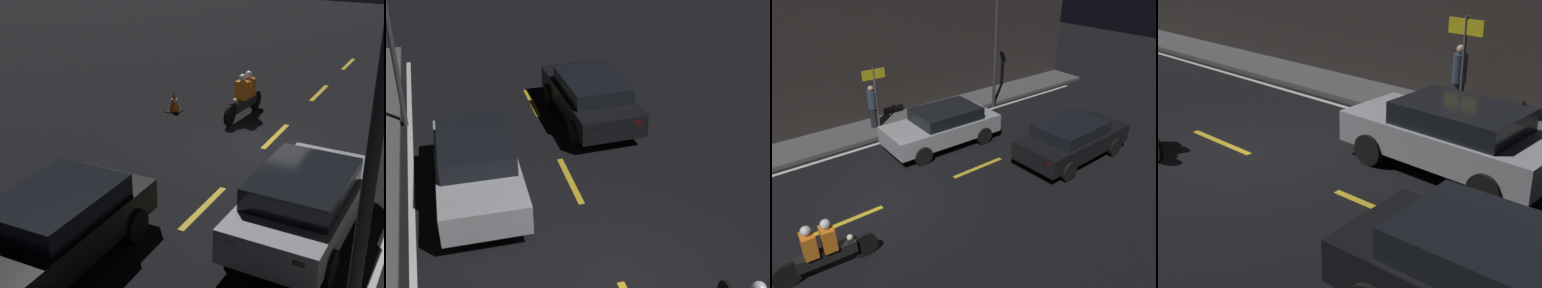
{
  "view_description": "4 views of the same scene",
  "coord_description": "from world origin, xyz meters",
  "views": [
    {
      "loc": [
        12.28,
        4.33,
        5.6
      ],
      "look_at": [
        2.96,
        -0.56,
        1.14
      ],
      "focal_mm": 50.0,
      "sensor_mm": 36.0,
      "label": 1
    },
    {
      "loc": [
        -6.72,
        2.71,
        6.95
      ],
      "look_at": [
        3.36,
        -0.15,
        1.03
      ],
      "focal_mm": 50.0,
      "sensor_mm": 36.0,
      "label": 2
    },
    {
      "loc": [
        -3.37,
        -8.14,
        6.41
      ],
      "look_at": [
        2.96,
        0.08,
        1.02
      ],
      "focal_mm": 35.0,
      "sensor_mm": 36.0,
      "label": 3
    },
    {
      "loc": [
        8.41,
        -6.24,
        4.51
      ],
      "look_at": [
        2.65,
        0.2,
        0.91
      ],
      "focal_mm": 50.0,
      "sensor_mm": 36.0,
      "label": 4
    }
  ],
  "objects": [
    {
      "name": "ground_plane",
      "position": [
        0.0,
        0.0,
        0.0
      ],
      "size": [
        56.0,
        56.0,
        0.0
      ],
      "primitive_type": "plane",
      "color": "black"
    },
    {
      "name": "lane_dash_d",
      "position": [
        3.5,
        0.0,
        0.0
      ],
      "size": [
        2.0,
        0.14,
        0.01
      ],
      "color": "gold",
      "rests_on": "ground"
    },
    {
      "name": "lane_dash_e",
      "position": [
        8.0,
        0.0,
        0.0
      ],
      "size": [
        2.0,
        0.14,
        0.01
      ],
      "color": "gold",
      "rests_on": "ground"
    },
    {
      "name": "hatchback_silver",
      "position": [
        3.55,
        2.12,
        0.75
      ],
      "size": [
        4.22,
        1.98,
        1.38
      ],
      "rotation": [
        0.0,
        0.0,
        3.12
      ],
      "color": "#9EA0A5",
      "rests_on": "ground"
    },
    {
      "name": "van_black",
      "position": [
        6.45,
        -1.39,
        0.74
      ],
      "size": [
        4.21,
        1.99,
        1.35
      ],
      "rotation": [
        0.0,
        0.0,
        0.03
      ],
      "color": "black",
      "rests_on": "ground"
    },
    {
      "name": "street_lamp",
      "position": [
        7.46,
        3.72,
        3.24
      ],
      "size": [
        0.28,
        0.28,
        5.76
      ],
      "color": "#333338",
      "rests_on": "ground"
    }
  ]
}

